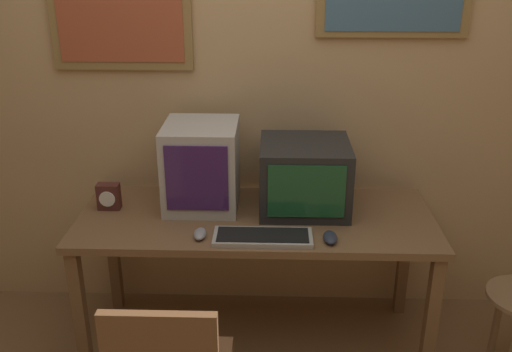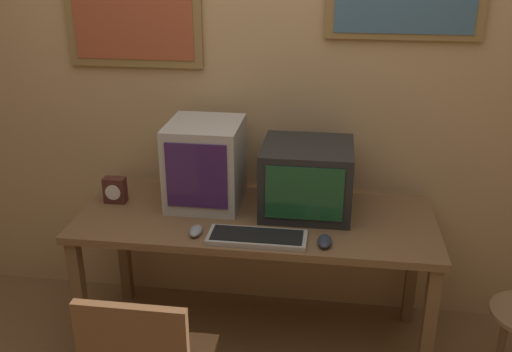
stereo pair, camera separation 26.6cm
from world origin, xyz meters
TOP-DOWN VIEW (x-y plane):
  - wall_back at (-0.00, 1.22)m, footprint 8.00×0.08m
  - desk at (0.00, 0.79)m, footprint 1.71×0.68m
  - monitor_left at (-0.27, 0.91)m, footprint 0.35×0.39m
  - monitor_right at (0.23, 0.90)m, footprint 0.43×0.41m
  - keyboard_main at (0.04, 0.55)m, footprint 0.44×0.17m
  - mouse_near_keyboard at (0.33, 0.55)m, footprint 0.06×0.12m
  - mouse_far_corner at (-0.24, 0.56)m, footprint 0.06×0.10m
  - desk_clock at (-0.73, 0.85)m, footprint 0.11×0.07m

SIDE VIEW (x-z plane):
  - desk at x=0.00m, z-range 0.29..1.02m
  - keyboard_main at x=0.04m, z-range 0.74..0.76m
  - mouse_far_corner at x=-0.24m, z-range 0.74..0.77m
  - mouse_near_keyboard at x=0.33m, z-range 0.74..0.77m
  - desk_clock at x=-0.73m, z-range 0.74..0.87m
  - monitor_right at x=0.23m, z-range 0.74..1.07m
  - monitor_left at x=-0.27m, z-range 0.74..1.15m
  - wall_back at x=0.00m, z-range 0.01..2.61m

